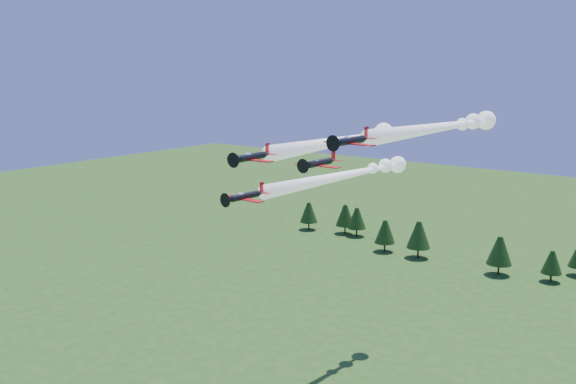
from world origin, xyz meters
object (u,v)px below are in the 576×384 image
Objects in this scene: plane_slot at (319,163)px; plane_right at (443,127)px; plane_left at (349,174)px; plane_lead at (345,140)px.

plane_right is at bearing 59.09° from plane_slot.
plane_lead is at bearing -57.65° from plane_left.
plane_right is 5.67× the size of plane_slot.
plane_lead is 9.90m from plane_slot.
plane_lead is 5.17× the size of plane_slot.
plane_right reaches higher than plane_lead.
plane_lead is 0.88× the size of plane_left.
plane_right is (20.06, -1.54, 10.68)m from plane_left.
plane_slot is (0.89, -9.44, -2.83)m from plane_lead.
plane_left is at bearing 116.61° from plane_lead.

